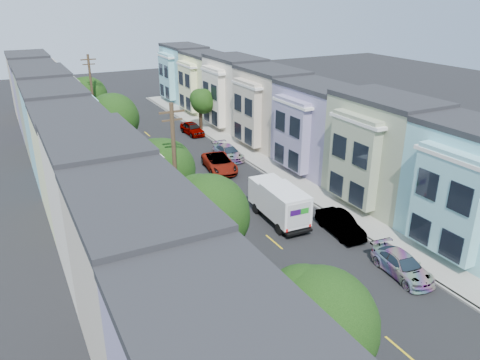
% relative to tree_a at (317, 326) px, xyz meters
% --- Properties ---
extents(ground, '(160.00, 160.00, 0.00)m').
position_rel_tree_a_xyz_m(ground, '(6.30, 13.18, -4.75)').
color(ground, black).
rests_on(ground, ground).
extents(road_slab, '(12.00, 70.00, 0.02)m').
position_rel_tree_a_xyz_m(road_slab, '(6.30, 28.18, -4.74)').
color(road_slab, black).
rests_on(road_slab, ground).
extents(curb_left, '(0.30, 70.00, 0.15)m').
position_rel_tree_a_xyz_m(curb_left, '(0.25, 28.18, -4.67)').
color(curb_left, gray).
rests_on(curb_left, ground).
extents(curb_right, '(0.30, 70.00, 0.15)m').
position_rel_tree_a_xyz_m(curb_right, '(12.35, 28.18, -4.67)').
color(curb_right, gray).
rests_on(curb_right, ground).
extents(sidewalk_left, '(2.60, 70.00, 0.15)m').
position_rel_tree_a_xyz_m(sidewalk_left, '(-1.05, 28.18, -4.67)').
color(sidewalk_left, gray).
rests_on(sidewalk_left, ground).
extents(sidewalk_right, '(2.60, 70.00, 0.15)m').
position_rel_tree_a_xyz_m(sidewalk_right, '(13.65, 28.18, -4.67)').
color(sidewalk_right, gray).
rests_on(sidewalk_right, ground).
extents(centerline, '(0.12, 70.00, 0.01)m').
position_rel_tree_a_xyz_m(centerline, '(6.30, 28.18, -4.75)').
color(centerline, gold).
rests_on(centerline, ground).
extents(townhouse_row_left, '(5.00, 70.00, 8.50)m').
position_rel_tree_a_xyz_m(townhouse_row_left, '(-4.85, 28.18, -4.75)').
color(townhouse_row_left, '#948AB3').
rests_on(townhouse_row_left, ground).
extents(townhouse_row_right, '(5.00, 70.00, 8.50)m').
position_rel_tree_a_xyz_m(townhouse_row_right, '(17.45, 28.18, -4.75)').
color(townhouse_row_right, '#948AB3').
rests_on(townhouse_row_right, ground).
extents(tree_a, '(4.50, 4.50, 7.02)m').
position_rel_tree_a_xyz_m(tree_a, '(0.00, 0.00, 0.00)').
color(tree_a, black).
rests_on(tree_a, ground).
extents(tree_b, '(4.66, 4.66, 7.16)m').
position_rel_tree_a_xyz_m(tree_b, '(0.00, 10.22, 0.07)').
color(tree_b, black).
rests_on(tree_b, ground).
extents(tree_c, '(4.44, 4.44, 7.14)m').
position_rel_tree_a_xyz_m(tree_c, '(-0.00, 17.87, 0.15)').
color(tree_c, black).
rests_on(tree_c, ground).
extents(tree_d, '(4.70, 4.70, 7.66)m').
position_rel_tree_a_xyz_m(tree_d, '(-0.00, 31.99, 0.54)').
color(tree_d, black).
rests_on(tree_d, ground).
extents(tree_e, '(4.42, 4.42, 7.29)m').
position_rel_tree_a_xyz_m(tree_e, '(-0.00, 44.51, 0.31)').
color(tree_e, black).
rests_on(tree_e, ground).
extents(tree_far_r, '(3.10, 3.10, 5.19)m').
position_rel_tree_a_xyz_m(tree_far_r, '(13.20, 41.79, -1.14)').
color(tree_far_r, black).
rests_on(tree_far_r, ground).
extents(utility_pole_near, '(1.60, 0.26, 10.00)m').
position_rel_tree_a_xyz_m(utility_pole_near, '(0.00, 15.18, 0.41)').
color(utility_pole_near, '#42301E').
rests_on(utility_pole_near, ground).
extents(utility_pole_far, '(1.60, 0.26, 10.00)m').
position_rel_tree_a_xyz_m(utility_pole_far, '(0.00, 41.18, 0.41)').
color(utility_pole_far, '#42301E').
rests_on(utility_pole_far, ground).
extents(fedex_truck, '(2.30, 5.96, 2.86)m').
position_rel_tree_a_xyz_m(fedex_truck, '(8.34, 15.91, -3.15)').
color(fedex_truck, white).
rests_on(fedex_truck, ground).
extents(lead_sedan, '(3.43, 5.89, 1.54)m').
position_rel_tree_a_xyz_m(lead_sedan, '(8.88, 27.70, -3.97)').
color(lead_sedan, black).
rests_on(lead_sedan, ground).
extents(parked_left_b, '(2.83, 5.33, 1.43)m').
position_rel_tree_a_xyz_m(parked_left_b, '(1.40, 6.90, -4.03)').
color(parked_left_b, '#0F1F33').
rests_on(parked_left_b, ground).
extents(parked_left_c, '(2.46, 4.79, 1.29)m').
position_rel_tree_a_xyz_m(parked_left_c, '(1.40, 13.22, -4.10)').
color(parked_left_c, '#A6ACBD').
rests_on(parked_left_c, ground).
extents(parked_left_d, '(1.56, 4.09, 1.35)m').
position_rel_tree_a_xyz_m(parked_left_d, '(1.40, 23.84, -4.07)').
color(parked_left_d, black).
rests_on(parked_left_d, ground).
extents(parked_right_a, '(2.30, 4.62, 1.34)m').
position_rel_tree_a_xyz_m(parked_right_a, '(11.20, 6.10, -4.08)').
color(parked_right_a, slate).
rests_on(parked_right_a, ground).
extents(parked_right_b, '(1.97, 4.58, 1.49)m').
position_rel_tree_a_xyz_m(parked_right_b, '(11.20, 12.10, -4.00)').
color(parked_right_b, silver).
rests_on(parked_right_b, ground).
extents(parked_right_c, '(2.01, 4.60, 1.37)m').
position_rel_tree_a_xyz_m(parked_right_c, '(11.20, 30.50, -4.06)').
color(parked_right_c, black).
rests_on(parked_right_c, ground).
extents(parked_right_d, '(1.95, 4.65, 1.48)m').
position_rel_tree_a_xyz_m(parked_right_d, '(11.20, 40.47, -4.00)').
color(parked_right_d, '#0D0941').
rests_on(parked_right_d, ground).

